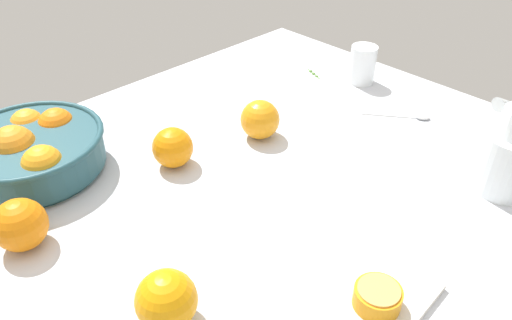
% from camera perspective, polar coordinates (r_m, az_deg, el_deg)
% --- Properties ---
extents(ground_plane, '(1.23, 1.01, 0.03)m').
position_cam_1_polar(ground_plane, '(0.97, -0.36, -2.73)').
color(ground_plane, silver).
extents(fruit_bowl, '(0.28, 0.28, 0.11)m').
position_cam_1_polar(fruit_bowl, '(1.05, -24.23, 1.07)').
color(fruit_bowl, '#234C56').
rests_on(fruit_bowl, ground_plane).
extents(juice_pitcher, '(0.11, 0.16, 0.17)m').
position_cam_1_polar(juice_pitcher, '(1.01, 27.03, -0.12)').
color(juice_pitcher, white).
rests_on(juice_pitcher, ground_plane).
extents(juice_glass, '(0.07, 0.07, 0.10)m').
position_cam_1_polar(juice_glass, '(1.32, 12.05, 10.36)').
color(juice_glass, white).
rests_on(juice_glass, ground_plane).
extents(cutting_board, '(0.30, 0.20, 0.01)m').
position_cam_1_polar(cutting_board, '(0.74, 8.98, -16.63)').
color(cutting_board, beige).
rests_on(cutting_board, ground_plane).
extents(orange_half_0, '(0.07, 0.07, 0.03)m').
position_cam_1_polar(orange_half_0, '(0.74, 13.70, -14.95)').
color(orange_half_0, orange).
rests_on(orange_half_0, cutting_board).
extents(loose_orange_0, '(0.09, 0.09, 0.09)m').
position_cam_1_polar(loose_orange_0, '(0.88, -25.33, -6.70)').
color(loose_orange_0, orange).
rests_on(loose_orange_0, ground_plane).
extents(loose_orange_1, '(0.08, 0.08, 0.08)m').
position_cam_1_polar(loose_orange_1, '(1.06, 0.46, 4.65)').
color(loose_orange_1, orange).
rests_on(loose_orange_1, ground_plane).
extents(loose_orange_2, '(0.08, 0.08, 0.08)m').
position_cam_1_polar(loose_orange_2, '(0.99, -9.49, 1.42)').
color(loose_orange_2, orange).
rests_on(loose_orange_2, ground_plane).
extents(loose_orange_4, '(0.09, 0.09, 0.09)m').
position_cam_1_polar(loose_orange_4, '(0.71, -10.20, -15.48)').
color(loose_orange_4, orange).
rests_on(loose_orange_4, ground_plane).
extents(spoon, '(0.10, 0.13, 0.01)m').
position_cam_1_polar(spoon, '(1.20, 16.88, 4.83)').
color(spoon, silver).
rests_on(spoon, ground_plane).
extents(herb_sprig_1, '(0.03, 0.06, 0.01)m').
position_cam_1_polar(herb_sprig_1, '(1.36, 6.58, 9.83)').
color(herb_sprig_1, '#528236').
rests_on(herb_sprig_1, ground_plane).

